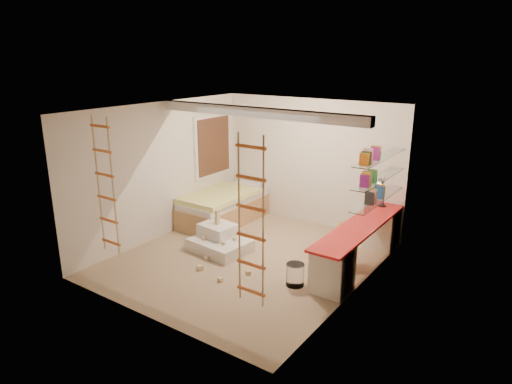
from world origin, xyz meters
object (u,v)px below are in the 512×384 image
Objects in this scene: desk at (360,244)px; play_platform at (219,241)px; swivel_chair at (336,251)px; bed at (224,207)px.

play_platform is at bearing -160.75° from desk.
desk is 2.50m from play_platform.
swivel_chair is 2.12m from play_platform.
desk is at bearing -6.49° from bed.
play_platform is (0.85, -1.18, -0.16)m from bed.
bed is 2.70× the size of swivel_chair.
bed is (-3.20, 0.36, -0.07)m from desk.
bed is at bearing 125.60° from play_platform.
bed is 1.46m from play_platform.
desk is 3.22m from bed.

